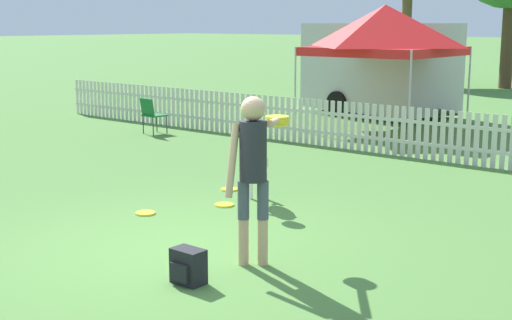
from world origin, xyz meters
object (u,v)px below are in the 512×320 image
Objects in this scene: frisbee_near_dog at (229,189)px; equipment_trailer at (379,67)px; handler_person at (255,158)px; folding_chair_blue_left at (152,113)px; frisbee_midfield at (224,205)px; frisbee_near_handler at (145,213)px; leaping_dog at (258,163)px; backpack_on_grass at (188,266)px; canopy_tent_main at (385,30)px.

equipment_trailer reaches higher than frisbee_near_dog.
equipment_trailer is (-5.30, 11.63, 0.18)m from handler_person.
folding_chair_blue_left reaches higher than frisbee_near_dog.
frisbee_near_dog is 1.00× the size of frisbee_midfield.
frisbee_near_dog is at bearing 155.46° from folding_chair_blue_left.
handler_person is 2.68m from frisbee_near_handler.
leaping_dog is at bearing -58.76° from equipment_trailer.
equipment_trailer is at bearing -102.91° from folding_chair_blue_left.
equipment_trailer is at bearing 104.84° from frisbee_near_handler.
backpack_on_grass is 0.12× the size of canopy_tent_main.
handler_person reaches higher than frisbee_near_dog.
frisbee_near_handler is 1.74m from frisbee_near_dog.
leaping_dog is 0.19× the size of equipment_trailer.
frisbee_midfield is 10.72m from equipment_trailer.
equipment_trailer is (-2.93, 11.06, 1.29)m from frisbee_near_handler.
frisbee_midfield is at bearing 125.57° from backpack_on_grass.
canopy_tent_main is at bearing 101.54° from frisbee_near_dog.
leaping_dog is at bearing 90.37° from handler_person.
frisbee_midfield is 8.37m from canopy_tent_main.
canopy_tent_main reaches higher than folding_chair_blue_left.
leaping_dog reaches higher than folding_chair_blue_left.
backpack_on_grass is 0.07× the size of equipment_trailer.
backpack_on_grass is at bearing -69.83° from canopy_tent_main.
handler_person is 10.19m from canopy_tent_main.
backpack_on_grass is (2.32, -3.18, 0.16)m from frisbee_near_dog.
equipment_trailer reaches higher than handler_person.
leaping_dog is 6.78m from folding_chair_blue_left.
folding_chair_blue_left is at bearing 137.24° from frisbee_near_handler.
folding_chair_blue_left is at bearing 106.08° from handler_person.
frisbee_near_handler is at bearing -64.93° from equipment_trailer.
folding_chair_blue_left is (-5.62, 3.74, 0.48)m from frisbee_midfield.
folding_chair_blue_left is at bearing 140.03° from backpack_on_grass.
frisbee_near_handler and frisbee_midfield have the same top height.
frisbee_near_dog is at bearing -62.68° from equipment_trailer.
backpack_on_grass is (2.25, -1.45, 0.16)m from frisbee_near_handler.
leaping_dog is 3.58× the size of frisbee_midfield.
frisbee_near_handler is 0.76× the size of backpack_on_grass.
frisbee_near_dog is 0.32× the size of folding_chair_blue_left.
frisbee_midfield is 0.05× the size of equipment_trailer.
equipment_trailer reaches higher than frisbee_near_handler.
canopy_tent_main reaches higher than backpack_on_grass.
backpack_on_grass is 11.10m from canopy_tent_main.
backpack_on_grass is 0.42× the size of folding_chair_blue_left.
frisbee_near_handler is at bearing -87.90° from frisbee_near_dog.
handler_person is 6.70× the size of frisbee_near_dog.
frisbee_midfield is at bearing 101.32° from handler_person.
backpack_on_grass is at bearing 78.82° from leaping_dog.
canopy_tent_main is at bearing 110.17° from backpack_on_grass.
frisbee_midfield is at bearing -52.32° from frisbee_near_dog.
canopy_tent_main is at bearing 99.71° from frisbee_near_handler.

